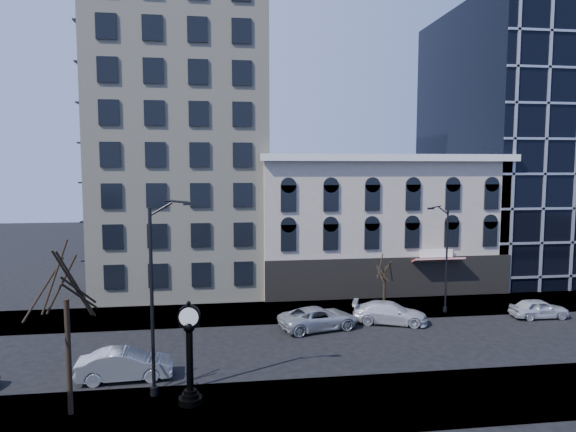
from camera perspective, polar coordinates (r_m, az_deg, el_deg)
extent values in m
plane|color=black|center=(33.25, -2.55, -14.57)|extent=(160.00, 160.00, 0.00)
cube|color=gray|center=(40.82, -3.62, -10.67)|extent=(160.00, 6.00, 0.12)
cube|color=gray|center=(25.89, -0.79, -20.46)|extent=(160.00, 6.00, 0.12)
cube|color=beige|center=(50.80, -11.69, 13.95)|extent=(15.00, 15.00, 38.00)
cube|color=#C1B19F|center=(49.70, 9.56, -0.85)|extent=(22.00, 10.00, 12.00)
cube|color=white|center=(44.49, 11.71, 6.38)|extent=(22.60, 0.80, 0.60)
cube|color=black|center=(45.63, 11.39, -6.79)|extent=(22.00, 0.30, 3.60)
cube|color=maroon|center=(46.30, 16.35, -4.71)|extent=(4.50, 1.18, 0.55)
cube|color=black|center=(62.77, 26.09, 7.28)|extent=(20.00, 20.00, 28.00)
cylinder|color=black|center=(26.45, -10.79, -19.46)|extent=(1.13, 1.13, 0.31)
cylinder|color=black|center=(26.34, -10.80, -18.96)|extent=(0.82, 0.82, 0.21)
cylinder|color=black|center=(26.27, -10.81, -18.59)|extent=(0.62, 0.62, 0.16)
cylinder|color=black|center=(25.67, -10.87, -15.39)|extent=(0.33, 0.33, 2.99)
sphere|color=black|center=(25.15, -10.94, -11.99)|extent=(0.58, 0.58, 0.58)
cube|color=black|center=(25.12, -10.94, -11.77)|extent=(0.94, 0.30, 0.26)
cylinder|color=black|center=(25.00, -10.96, -10.86)|extent=(1.09, 0.41, 1.07)
cylinder|color=white|center=(24.84, -10.98, -10.98)|extent=(0.91, 0.09, 0.91)
cylinder|color=white|center=(25.17, -10.94, -10.75)|extent=(0.91, 0.09, 0.91)
sphere|color=black|center=(24.84, -10.98, -9.50)|extent=(0.21, 0.21, 0.21)
cylinder|color=black|center=(26.16, -14.88, -9.31)|extent=(0.17, 0.17, 9.34)
cylinder|color=black|center=(27.62, -14.64, -18.29)|extent=(0.39, 0.39, 0.43)
cube|color=black|center=(25.11, -10.50, 1.36)|extent=(0.61, 0.27, 0.15)
cylinder|color=black|center=(41.69, 17.20, -4.80)|extent=(0.15, 0.15, 8.05)
cylinder|color=black|center=(42.52, 17.05, -9.90)|extent=(0.34, 0.34, 0.37)
cube|color=black|center=(39.84, 15.69, 0.82)|extent=(0.55, 0.40, 0.13)
cylinder|color=black|center=(26.05, -23.19, -14.23)|extent=(0.24, 0.24, 5.35)
cylinder|color=black|center=(41.19, 10.64, -8.40)|extent=(0.23, 0.23, 2.94)
imported|color=#A5A8AD|center=(29.95, -17.65, -15.46)|extent=(5.06, 2.02, 1.64)
imported|color=#A5A8AD|center=(36.87, 3.42, -11.27)|extent=(6.10, 3.89, 1.57)
imported|color=silver|center=(38.83, 11.26, -10.50)|extent=(5.83, 3.87, 1.57)
imported|color=silver|center=(43.76, 26.10, -9.21)|extent=(4.31, 1.82, 1.46)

